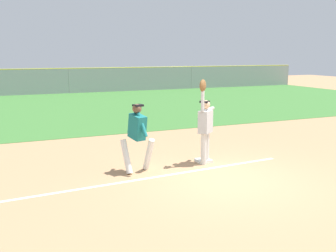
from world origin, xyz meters
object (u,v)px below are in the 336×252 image
object	(u,v)px
fielder	(205,123)
parked_car_black	(67,82)
first_base	(203,161)
runner	(137,133)
baseball	(202,83)
parked_car_green	(184,78)
parked_car_red	(127,80)

from	to	relation	value
fielder	parked_car_black	world-z (taller)	fielder
first_base	runner	world-z (taller)	runner
fielder	baseball	xyz separation A→B (m)	(-0.13, -0.02, 1.06)
fielder	parked_car_green	distance (m)	26.28
first_base	parked_car_green	bearing A→B (deg)	65.80
runner	baseball	xyz separation A→B (m)	(1.76, -0.03, 1.18)
baseball	fielder	bearing A→B (deg)	9.77
parked_car_black	runner	bearing A→B (deg)	-97.65
parked_car_black	parked_car_green	world-z (taller)	same
fielder	parked_car_green	bearing A→B (deg)	-63.32
parked_car_red	runner	bearing A→B (deg)	-107.94
runner	parked_car_black	distance (m)	23.43
first_base	baseball	xyz separation A→B (m)	(-0.18, -0.17, 2.14)
first_base	parked_car_black	bearing A→B (deg)	89.93
first_base	parked_car_green	xyz separation A→B (m)	(10.71, 23.82, 0.63)
fielder	baseball	bearing A→B (deg)	60.62
parked_car_black	parked_car_red	world-z (taller)	same
first_base	fielder	size ratio (longest dim) A/B	0.17
runner	parked_car_red	bearing A→B (deg)	58.97
fielder	parked_car_red	size ratio (longest dim) A/B	0.51
parked_car_green	first_base	bearing A→B (deg)	-118.73
parked_car_green	baseball	bearing A→B (deg)	-118.93
first_base	parked_car_red	distance (m)	23.84
parked_car_red	parked_car_green	size ratio (longest dim) A/B	0.98
fielder	runner	bearing A→B (deg)	50.53
first_base	parked_car_red	xyz separation A→B (m)	(5.07, 23.28, 0.63)
parked_car_black	parked_car_red	xyz separation A→B (m)	(5.04, 0.08, 0.00)
runner	parked_car_red	world-z (taller)	runner
parked_car_red	fielder	bearing A→B (deg)	-103.61
runner	baseball	size ratio (longest dim) A/B	23.24
first_base	runner	bearing A→B (deg)	-175.84
baseball	parked_car_black	size ratio (longest dim) A/B	0.02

